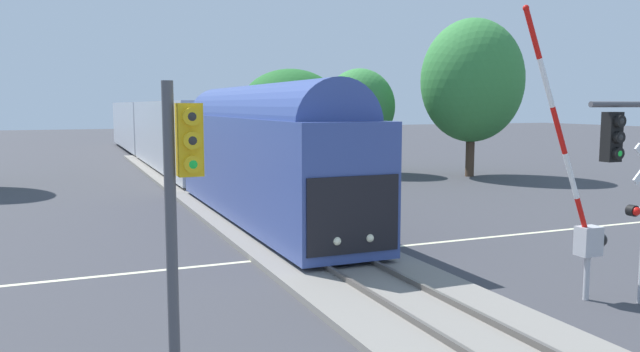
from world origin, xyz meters
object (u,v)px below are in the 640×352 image
object	(u,v)px
crossing_gate_near	(582,213)
traffic_signal_near_left	(181,202)
maple_right_background	(472,81)
elm_centre_background	(290,107)
oak_far_right	(359,107)
commuter_train	(173,133)

from	to	relation	value
crossing_gate_near	traffic_signal_near_left	world-z (taller)	crossing_gate_near
traffic_signal_near_left	maple_right_background	xyz separation A→B (m)	(23.25, 25.12, 2.87)
elm_centre_background	oak_far_right	xyz separation A→B (m)	(4.11, -2.37, -0.02)
crossing_gate_near	oak_far_right	world-z (taller)	oak_far_right
crossing_gate_near	maple_right_background	distance (m)	26.69
commuter_train	traffic_signal_near_left	distance (m)	36.43
crossing_gate_near	maple_right_background	world-z (taller)	maple_right_background
traffic_signal_near_left	elm_centre_background	bearing A→B (deg)	67.52
maple_right_background	elm_centre_background	distance (m)	12.21
commuter_train	oak_far_right	distance (m)	13.31
crossing_gate_near	oak_far_right	distance (m)	28.07
traffic_signal_near_left	elm_centre_background	world-z (taller)	elm_centre_background
commuter_train	traffic_signal_near_left	size ratio (longest dim) A/B	12.50
elm_centre_background	crossing_gate_near	bearing A→B (deg)	-96.51
traffic_signal_near_left	elm_centre_background	xyz separation A→B (m)	(13.14, 31.76, 1.19)
elm_centre_background	traffic_signal_near_left	bearing A→B (deg)	-112.48
commuter_train	oak_far_right	size ratio (longest dim) A/B	8.80
commuter_train	maple_right_background	bearing A→B (deg)	-31.88
traffic_signal_near_left	elm_centre_background	size ratio (longest dim) A/B	0.70
maple_right_background	commuter_train	bearing A→B (deg)	148.12
commuter_train	maple_right_background	distance (m)	20.82
commuter_train	elm_centre_background	size ratio (longest dim) A/B	8.79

